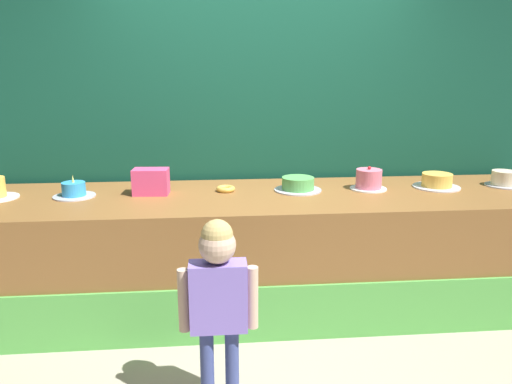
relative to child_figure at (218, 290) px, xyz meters
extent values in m
plane|color=#ADA38E|center=(0.34, 0.63, -0.66)|extent=(12.00, 12.00, 0.00)
cube|color=brown|center=(0.34, 1.14, -0.24)|extent=(4.36, 1.03, 0.85)
cube|color=#59B24C|center=(0.34, 0.62, -0.47)|extent=(4.36, 0.02, 0.38)
cube|color=#144C38|center=(0.34, 1.76, 0.82)|extent=(5.00, 0.08, 2.96)
cylinder|color=#3F4C8C|center=(-0.06, 0.00, -0.43)|extent=(0.07, 0.07, 0.45)
cylinder|color=#3F4C8C|center=(0.06, 0.00, -0.43)|extent=(0.07, 0.07, 0.45)
cube|color=#8C72D8|center=(0.00, 0.00, -0.03)|extent=(0.28, 0.13, 0.35)
cylinder|color=beige|center=(-0.17, 0.00, -0.04)|extent=(0.06, 0.06, 0.32)
cylinder|color=beige|center=(0.17, 0.00, -0.04)|extent=(0.06, 0.06, 0.32)
sphere|color=beige|center=(0.00, 0.00, 0.24)|extent=(0.18, 0.18, 0.18)
sphere|color=tan|center=(0.00, 0.00, 0.29)|extent=(0.15, 0.15, 0.15)
cube|color=#EB4981|center=(-0.45, 1.23, 0.28)|extent=(0.26, 0.17, 0.18)
torus|color=#F2BF4C|center=(0.08, 1.26, 0.21)|extent=(0.14, 0.14, 0.04)
cylinder|color=silver|center=(-0.98, 1.20, 0.19)|extent=(0.29, 0.29, 0.01)
cylinder|color=#3399D8|center=(-0.98, 1.20, 0.24)|extent=(0.16, 0.16, 0.09)
cone|color=#F2E566|center=(-0.98, 1.20, 0.32)|extent=(0.02, 0.02, 0.05)
cylinder|color=silver|center=(0.61, 1.24, 0.19)|extent=(0.35, 0.35, 0.01)
cylinder|color=#59B259|center=(0.61, 1.24, 0.24)|extent=(0.24, 0.24, 0.09)
cylinder|color=white|center=(1.14, 1.23, 0.19)|extent=(0.27, 0.27, 0.01)
cylinder|color=pink|center=(1.14, 1.23, 0.27)|extent=(0.19, 0.19, 0.14)
sphere|color=red|center=(1.14, 1.23, 0.35)|extent=(0.02, 0.02, 0.02)
cylinder|color=silver|center=(1.67, 1.24, 0.19)|extent=(0.35, 0.35, 0.01)
cylinder|color=#F2BF4C|center=(1.67, 1.24, 0.25)|extent=(0.22, 0.22, 0.10)
cylinder|color=silver|center=(2.20, 1.24, 0.19)|extent=(0.26, 0.26, 0.01)
cylinder|color=beige|center=(2.20, 1.24, 0.25)|extent=(0.18, 0.18, 0.11)
camera|label=1|loc=(-0.02, -2.21, 1.05)|focal=34.36mm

